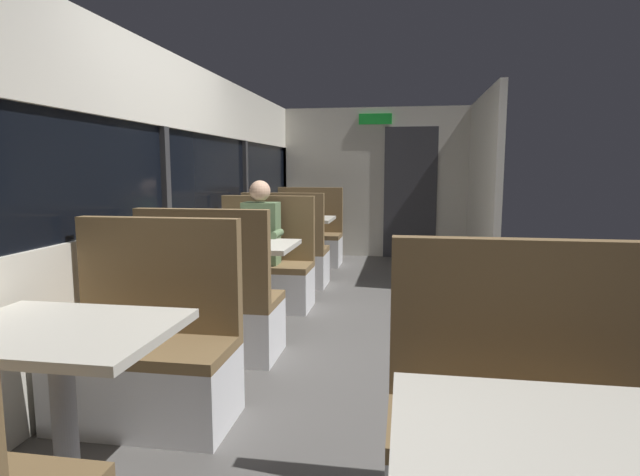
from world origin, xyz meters
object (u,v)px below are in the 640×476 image
dining_table_near_window (60,351)px  dining_table_far_window (298,225)px  bench_far_window_facing_entry (308,241)px  dining_table_mid_window (242,255)px  bench_front_aisle_facing_entry (515,449)px  bench_mid_window_facing_end (213,313)px  bench_near_window_facing_entry (148,361)px  bench_far_window_facing_end (286,258)px  seated_passenger (262,255)px  bench_mid_window_facing_entry (264,274)px

dining_table_near_window → dining_table_far_window: same height
dining_table_far_window → bench_far_window_facing_entry: size_ratio=0.82×
dining_table_mid_window → bench_front_aisle_facing_entry: bench_front_aisle_facing_entry is taller
bench_mid_window_facing_end → bench_front_aisle_facing_entry: same height
bench_near_window_facing_entry → bench_front_aisle_facing_entry: same height
dining_table_mid_window → dining_table_far_window: 2.37m
dining_table_far_window → bench_far_window_facing_end: bench_far_window_facing_end is taller
dining_table_near_window → seated_passenger: size_ratio=0.71×
bench_far_window_facing_end → bench_front_aisle_facing_entry: (1.79, -3.94, 0.00)m
dining_table_near_window → bench_near_window_facing_entry: bench_near_window_facing_entry is taller
bench_far_window_facing_end → bench_front_aisle_facing_entry: 4.33m
dining_table_near_window → bench_front_aisle_facing_entry: 1.82m
bench_front_aisle_facing_entry → bench_far_window_facing_end: bearing=114.4°
bench_far_window_facing_entry → bench_far_window_facing_end: bearing=-90.0°
bench_mid_window_facing_end → bench_far_window_facing_end: bearing=90.0°
bench_far_window_facing_end → dining_table_mid_window: bearing=-90.0°
dining_table_mid_window → bench_far_window_facing_end: bench_far_window_facing_end is taller
dining_table_mid_window → dining_table_far_window: bearing=90.0°
seated_passenger → bench_front_aisle_facing_entry: bearing=-58.3°
dining_table_far_window → bench_far_window_facing_end: bearing=-90.0°
bench_far_window_facing_end → bench_mid_window_facing_end: bearing=-90.0°
dining_table_near_window → bench_near_window_facing_entry: size_ratio=0.82×
bench_near_window_facing_entry → bench_far_window_facing_entry: same height
bench_mid_window_facing_entry → dining_table_near_window: bearing=-90.0°
dining_table_mid_window → bench_far_window_facing_end: 1.70m
dining_table_mid_window → bench_mid_window_facing_end: bench_mid_window_facing_end is taller
bench_near_window_facing_entry → seated_passenger: size_ratio=0.87×
bench_mid_window_facing_entry → dining_table_far_window: bench_mid_window_facing_entry is taller
bench_far_window_facing_entry → dining_table_mid_window: bearing=-90.0°
bench_far_window_facing_end → bench_mid_window_facing_entry: bearing=-90.0°
bench_mid_window_facing_end → bench_mid_window_facing_entry: size_ratio=1.00×
bench_near_window_facing_entry → dining_table_near_window: bearing=-90.0°
bench_far_window_facing_end → bench_far_window_facing_entry: bearing=90.0°
bench_mid_window_facing_end → bench_far_window_facing_entry: (0.00, 3.77, 0.00)m
bench_mid_window_facing_entry → bench_front_aisle_facing_entry: same height
dining_table_far_window → bench_far_window_facing_entry: bearing=90.0°
bench_mid_window_facing_entry → bench_far_window_facing_entry: 2.37m
bench_near_window_facing_entry → bench_front_aisle_facing_entry: (1.79, -0.60, 0.00)m
dining_table_near_window → bench_mid_window_facing_end: size_ratio=0.82×
bench_near_window_facing_entry → bench_mid_window_facing_end: bearing=90.0°
dining_table_mid_window → seated_passenger: seated_passenger is taller
dining_table_near_window → bench_far_window_facing_end: size_ratio=0.82×
dining_table_near_window → dining_table_far_window: (0.00, 4.74, 0.00)m
bench_front_aisle_facing_entry → bench_far_window_facing_entry: bearing=108.5°
dining_table_far_window → bench_front_aisle_facing_entry: bearing=-68.9°
bench_mid_window_facing_end → bench_mid_window_facing_entry: bearing=90.0°
dining_table_far_window → seated_passenger: size_ratio=0.71×
bench_near_window_facing_entry → bench_far_window_facing_entry: (0.00, 4.74, 0.00)m
bench_mid_window_facing_end → bench_mid_window_facing_entry: same height
bench_near_window_facing_entry → dining_table_mid_window: 1.70m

